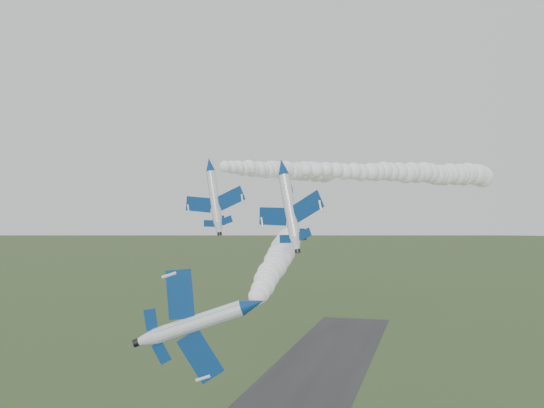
{
  "coord_description": "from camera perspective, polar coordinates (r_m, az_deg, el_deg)",
  "views": [
    {
      "loc": [
        28.79,
        -64.28,
        39.61
      ],
      "look_at": [
        7.46,
        14.04,
        40.6
      ],
      "focal_mm": 40.0,
      "sensor_mm": 36.0,
      "label": 1
    }
  ],
  "objects": [
    {
      "name": "smoke_trail_jet_lead",
      "position": [
        89.92,
        0.54,
        -5.24
      ],
      "size": [
        17.79,
        60.37,
        4.7
      ],
      "primitive_type": null,
      "rotation": [
        0.0,
        0.0,
        0.22
      ],
      "color": "white"
    },
    {
      "name": "jet_pair_left",
      "position": [
        89.64,
        -5.92,
        3.74
      ],
      "size": [
        9.63,
        11.57,
        3.1
      ],
      "rotation": [
        0.0,
        -0.16,
        -0.13
      ],
      "color": "white"
    },
    {
      "name": "jet_pair_right",
      "position": [
        84.71,
        0.94,
        3.53
      ],
      "size": [
        10.88,
        12.75,
        3.9
      ],
      "rotation": [
        0.0,
        -0.22,
        -0.42
      ],
      "color": "white"
    },
    {
      "name": "smoke_trail_jet_pair_right",
      "position": [
        117.75,
        13.21,
        2.87
      ],
      "size": [
        33.95,
        67.39,
        4.95
      ],
      "primitive_type": null,
      "rotation": [
        0.0,
        0.0,
        -0.42
      ],
      "color": "white"
    },
    {
      "name": "smoke_trail_jet_pair_left",
      "position": [
        123.16,
        1.55,
        3.18
      ],
      "size": [
        13.13,
        66.75,
        4.66
      ],
      "primitive_type": null,
      "rotation": [
        0.0,
        0.0,
        -0.13
      ],
      "color": "white"
    },
    {
      "name": "jet_lead",
      "position": [
        56.63,
        -1.79,
        -9.42
      ],
      "size": [
        4.61,
        12.83,
        10.12
      ],
      "rotation": [
        0.0,
        1.25,
        0.22
      ],
      "color": "white"
    }
  ]
}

